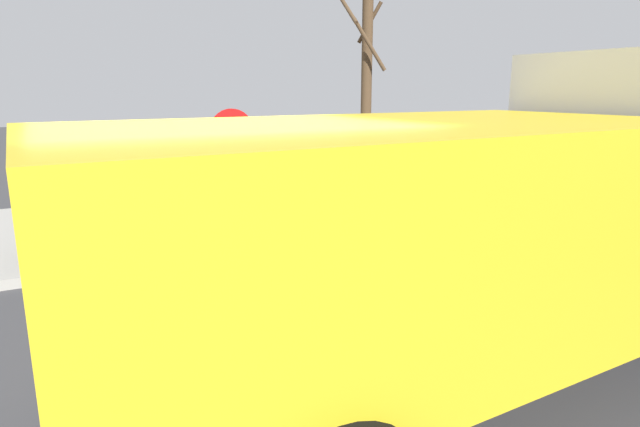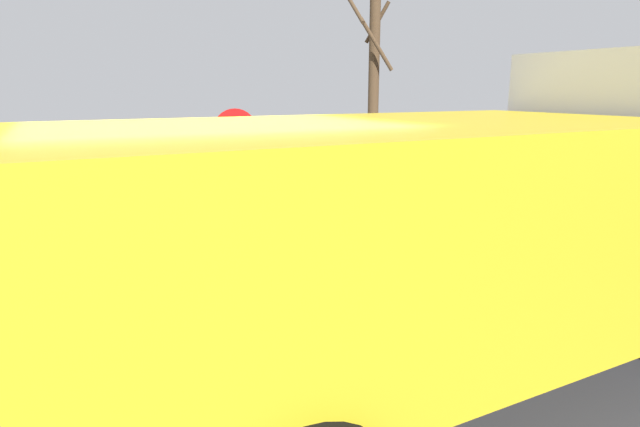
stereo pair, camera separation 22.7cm
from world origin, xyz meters
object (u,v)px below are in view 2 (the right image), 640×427
Objects in this scene: loose_tire at (67,214)px; dump_truck_yellow at (501,211)px; fire_hydrant at (86,225)px; stop_sign at (236,150)px; bare_tree at (373,87)px.

dump_truck_yellow reaches higher than loose_tire.
fire_hydrant is 0.60× the size of loose_tire.
stop_sign reaches higher than fire_hydrant.
loose_tire is 0.57× the size of stop_sign.
loose_tire is at bearing -165.59° from bare_tree.
bare_tree is at bearing 66.76° from dump_truck_yellow.
stop_sign is (2.34, -0.44, 1.11)m from fire_hydrant.
fire_hydrant is at bearing 169.40° from stop_sign.
fire_hydrant is 0.16× the size of bare_tree.
stop_sign is at bearing -153.19° from bare_tree.
stop_sign is at bearing -10.60° from fire_hydrant.
bare_tree reaches higher than fire_hydrant.
fire_hydrant is at bearing 118.76° from dump_truck_yellow.
loose_tire is at bearing 173.96° from stop_sign.
bare_tree is at bearing 26.81° from stop_sign.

